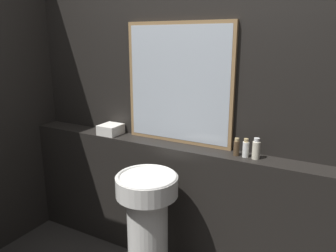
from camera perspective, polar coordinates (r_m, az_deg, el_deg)
name	(u,v)px	position (r m, az deg, el deg)	size (l,w,h in m)	color
wall_back	(191,104)	(2.43, 4.09, 3.82)	(8.00, 0.06, 2.50)	black
vanity_counter	(182,206)	(2.58, 2.53, -13.69)	(2.81, 0.20, 0.96)	black
pedestal_sink	(148,225)	(2.31, -3.58, -16.81)	(0.41, 0.41, 0.87)	white
mirror	(178,84)	(2.40, 1.83, 7.30)	(0.84, 0.03, 0.88)	#937047
towel_stack	(111,129)	(2.72, -9.94, -0.58)	(0.16, 0.17, 0.08)	silver
shampoo_bottle	(236,147)	(2.24, 11.84, -3.68)	(0.04, 0.04, 0.12)	#4C3823
conditioner_bottle	(246,149)	(2.22, 13.38, -3.84)	(0.04, 0.04, 0.13)	white
lotion_bottle	(256,149)	(2.20, 15.10, -3.93)	(0.05, 0.05, 0.14)	beige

